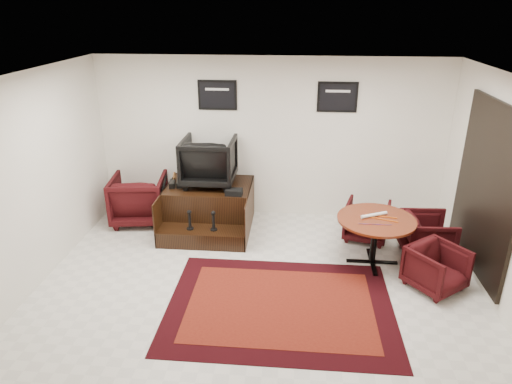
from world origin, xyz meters
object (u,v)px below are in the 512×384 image
at_px(shine_podium, 209,208).
at_px(meeting_table, 376,224).
at_px(armchair_side, 139,197).
at_px(table_chair_window, 428,234).
at_px(shine_chair, 209,159).
at_px(table_chair_corner, 437,266).
at_px(table_chair_back, 367,219).

relative_size(shine_podium, meeting_table, 1.32).
xyz_separation_m(shine_podium, armchair_side, (-1.26, 0.12, 0.12)).
relative_size(shine_podium, table_chair_window, 2.05).
distance_m(shine_chair, table_chair_corner, 3.86).
relative_size(shine_chair, meeting_table, 0.80).
bearing_deg(table_chair_corner, shine_podium, 117.36).
distance_m(meeting_table, table_chair_corner, 0.99).
height_order(shine_podium, shine_chair, shine_chair).
bearing_deg(shine_chair, table_chair_back, 173.17).
bearing_deg(table_chair_back, table_chair_window, 165.97).
distance_m(table_chair_back, table_chair_corner, 1.55).
distance_m(shine_chair, table_chair_window, 3.65).
distance_m(armchair_side, meeting_table, 4.03).
relative_size(shine_podium, shine_chair, 1.66).
bearing_deg(table_chair_corner, table_chair_back, 80.39).
bearing_deg(table_chair_window, shine_podium, 76.43).
bearing_deg(table_chair_corner, meeting_table, 104.09).
bearing_deg(table_chair_corner, shine_chair, 115.32).
relative_size(meeting_table, table_chair_window, 1.55).
bearing_deg(armchair_side, table_chair_corner, 152.72).
height_order(table_chair_back, table_chair_corner, table_chair_back).
relative_size(table_chair_back, table_chair_corner, 1.03).
bearing_deg(shine_chair, armchair_side, 1.83).
bearing_deg(shine_podium, armchair_side, 174.71).
distance_m(shine_podium, armchair_side, 1.27).
xyz_separation_m(shine_podium, table_chair_window, (3.47, -0.66, 0.02)).
bearing_deg(shine_podium, table_chair_back, -4.07).
relative_size(table_chair_back, table_chair_window, 0.96).
height_order(shine_podium, table_chair_corner, shine_podium).
bearing_deg(table_chair_corner, table_chair_window, 45.48).
bearing_deg(shine_podium, shine_chair, 90.00).
distance_m(armchair_side, table_chair_corner, 4.91).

